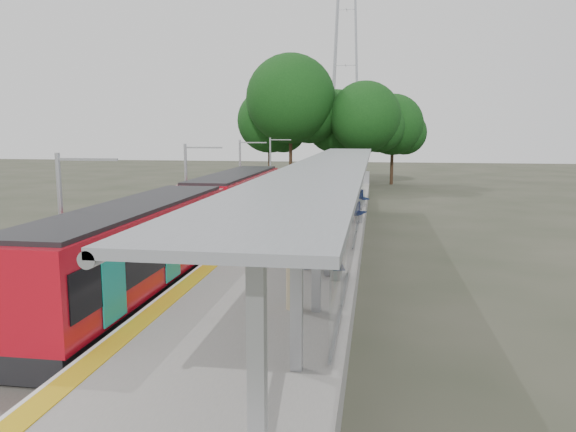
# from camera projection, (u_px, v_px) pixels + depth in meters

# --- Properties ---
(trackbed) EXTENTS (3.00, 70.00, 0.24)m
(trackbed) POSITION_uv_depth(u_px,v_px,m) (225.00, 240.00, 30.79)
(trackbed) COLOR #59544C
(trackbed) RESTS_ON ground
(platform) EXTENTS (6.00, 50.00, 1.00)m
(platform) POSITION_uv_depth(u_px,v_px,m) (306.00, 236.00, 30.04)
(platform) COLOR gray
(platform) RESTS_ON ground
(tactile_strip) EXTENTS (0.60, 50.00, 0.02)m
(tactile_strip) POSITION_uv_depth(u_px,v_px,m) (260.00, 225.00, 30.35)
(tactile_strip) COLOR gold
(tactile_strip) RESTS_ON platform
(end_fence) EXTENTS (6.00, 0.10, 1.20)m
(end_fence) POSITION_uv_depth(u_px,v_px,m) (338.00, 177.00, 54.24)
(end_fence) COLOR #9EA0A5
(end_fence) RESTS_ON platform
(train) EXTENTS (2.74, 27.60, 3.62)m
(train) POSITION_uv_depth(u_px,v_px,m) (198.00, 218.00, 26.02)
(train) COLOR black
(train) RESTS_ON ground
(canopy) EXTENTS (3.27, 38.00, 3.66)m
(canopy) POSITION_uv_depth(u_px,v_px,m) (332.00, 172.00, 25.51)
(canopy) COLOR #9EA0A5
(canopy) RESTS_ON platform
(pylon) EXTENTS (8.00, 4.00, 38.00)m
(pylon) POSITION_uv_depth(u_px,v_px,m) (346.00, 38.00, 79.14)
(pylon) COLOR #9EA0A5
(pylon) RESTS_ON ground
(tree_cluster) EXTENTS (20.83, 12.45, 14.19)m
(tree_cluster) POSITION_uv_depth(u_px,v_px,m) (322.00, 113.00, 61.30)
(tree_cluster) COLOR #382316
(tree_cluster) RESTS_ON ground
(catenary_masts) EXTENTS (2.08, 48.16, 5.40)m
(catenary_masts) POSITION_uv_depth(u_px,v_px,m) (188.00, 191.00, 29.65)
(catenary_masts) COLOR #9EA0A5
(catenary_masts) RESTS_ON ground
(bench_near) EXTENTS (0.67, 1.39, 0.91)m
(bench_near) POSITION_uv_depth(u_px,v_px,m) (335.00, 263.00, 19.68)
(bench_near) COLOR #0E1A48
(bench_near) RESTS_ON platform
(bench_mid) EXTENTS (0.89, 1.60, 1.05)m
(bench_mid) POSITION_uv_depth(u_px,v_px,m) (357.00, 212.00, 31.59)
(bench_mid) COLOR #0E1A48
(bench_mid) RESTS_ON platform
(bench_far) EXTENTS (1.05, 1.72, 1.13)m
(bench_far) POSITION_uv_depth(u_px,v_px,m) (361.00, 196.00, 38.50)
(bench_far) COLOR #0E1A48
(bench_far) RESTS_ON platform
(info_pillar_near) EXTENTS (0.41, 0.41, 1.81)m
(info_pillar_near) POSITION_uv_depth(u_px,v_px,m) (293.00, 282.00, 16.07)
(info_pillar_near) COLOR beige
(info_pillar_near) RESTS_ON platform
(info_pillar_far) EXTENTS (0.40, 0.40, 1.78)m
(info_pillar_far) POSITION_uv_depth(u_px,v_px,m) (312.00, 231.00, 24.39)
(info_pillar_far) COLOR beige
(info_pillar_far) RESTS_ON platform
(litter_bin) EXTENTS (0.65, 0.65, 1.03)m
(litter_bin) POSITION_uv_depth(u_px,v_px,m) (304.00, 255.00, 20.80)
(litter_bin) COLOR #9EA0A5
(litter_bin) RESTS_ON platform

